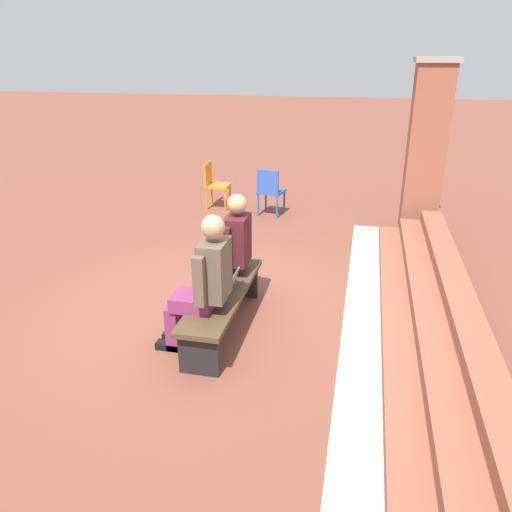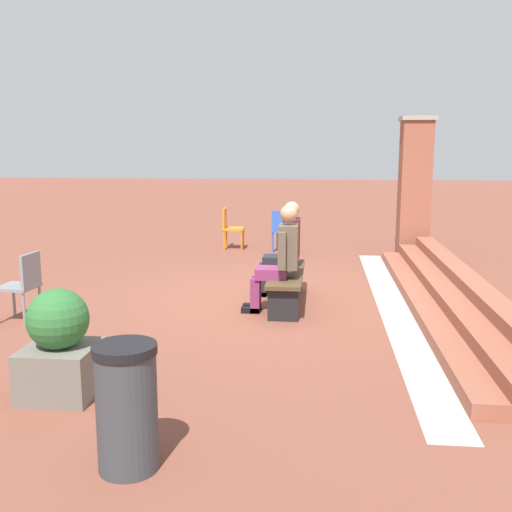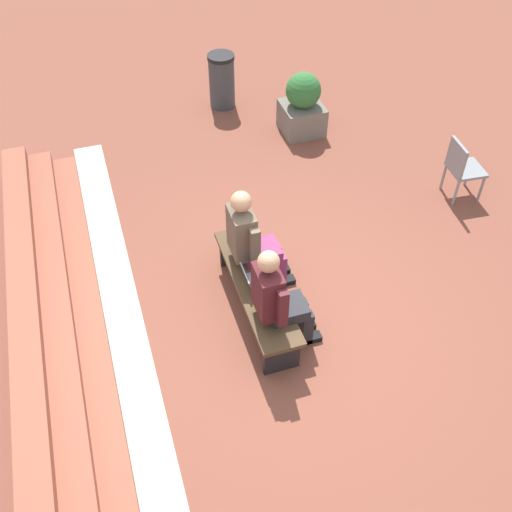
% 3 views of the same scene
% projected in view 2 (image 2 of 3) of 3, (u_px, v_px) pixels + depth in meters
% --- Properties ---
extents(ground_plane, '(60.00, 60.00, 0.00)m').
position_uv_depth(ground_plane, '(279.00, 298.00, 8.40)').
color(ground_plane, brown).
extents(concrete_strip, '(7.53, 0.40, 0.01)m').
position_uv_depth(concrete_strip, '(393.00, 307.00, 7.96)').
color(concrete_strip, '#B7B2A8').
rests_on(concrete_strip, ground).
extents(brick_steps, '(6.73, 0.90, 0.45)m').
position_uv_depth(brick_steps, '(451.00, 296.00, 7.85)').
color(brick_steps, '#93513D').
rests_on(brick_steps, ground).
extents(brick_pillar_left_of_steps, '(0.64, 0.64, 2.65)m').
position_uv_depth(brick_pillar_left_of_steps, '(414.00, 187.00, 11.42)').
color(brick_pillar_left_of_steps, '#93513D').
rests_on(brick_pillar_left_of_steps, ground).
extents(bench, '(1.80, 0.44, 0.45)m').
position_uv_depth(bench, '(287.00, 278.00, 8.04)').
color(bench, '#4C3823').
rests_on(bench, ground).
extents(person_student, '(0.54, 0.69, 1.35)m').
position_uv_depth(person_student, '(284.00, 246.00, 8.44)').
color(person_student, '#232328').
rests_on(person_student, ground).
extents(person_adult, '(0.56, 0.71, 1.38)m').
position_uv_depth(person_adult, '(280.00, 256.00, 7.60)').
color(person_adult, '#7F2D5B').
rests_on(person_adult, ground).
extents(laptop, '(0.32, 0.29, 0.21)m').
position_uv_depth(laptop, '(288.00, 268.00, 8.01)').
color(laptop, '#9EA0A5').
rests_on(laptop, bench).
extents(plastic_chair_by_pillar, '(0.45, 0.45, 0.84)m').
position_uv_depth(plastic_chair_by_pillar, '(23.00, 282.00, 7.25)').
color(plastic_chair_by_pillar, gray).
rests_on(plastic_chair_by_pillar, ground).
extents(plastic_chair_mid_courtyard, '(0.49, 0.49, 0.84)m').
position_uv_depth(plastic_chair_mid_courtyard, '(283.00, 228.00, 11.97)').
color(plastic_chair_mid_courtyard, '#2D56B7').
rests_on(plastic_chair_mid_courtyard, ground).
extents(plastic_chair_near_bench_left, '(0.43, 0.43, 0.84)m').
position_uv_depth(plastic_chair_near_bench_left, '(230.00, 226.00, 12.36)').
color(plastic_chair_near_bench_left, orange).
rests_on(plastic_chair_near_bench_left, ground).
extents(planter, '(0.60, 0.60, 0.94)m').
position_uv_depth(planter, '(60.00, 347.00, 5.06)').
color(planter, '#6B665B').
rests_on(planter, ground).
extents(litter_bin, '(0.42, 0.42, 0.86)m').
position_uv_depth(litter_bin, '(127.00, 407.00, 3.90)').
color(litter_bin, '#383D42').
rests_on(litter_bin, ground).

